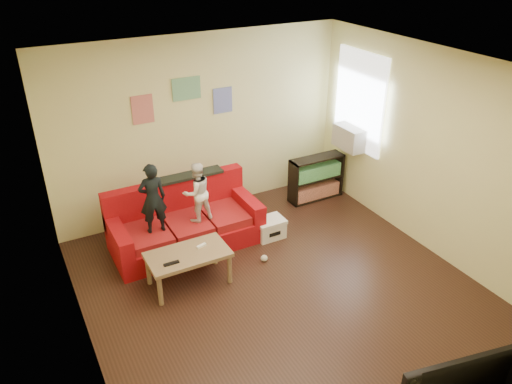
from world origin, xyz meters
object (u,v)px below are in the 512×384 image
child_a (153,198)px  sofa (185,224)px  television (454,377)px  file_box (270,228)px  child_b (197,192)px  bookshelf (316,180)px  coffee_table (188,257)px

child_a → sofa: bearing=-154.6°
child_a → television: (1.27, -3.76, -0.15)m
file_box → television: size_ratio=0.37×
child_b → bookshelf: child_b is taller
child_b → bookshelf: bearing=-176.2°
bookshelf → television: (-1.54, -4.16, 0.43)m
child_a → file_box: (1.57, -0.26, -0.76)m
child_a → television: 3.97m
bookshelf → television: television is taller
child_b → bookshelf: (2.21, 0.41, -0.52)m
file_box → television: television is taller
child_b → television: 3.82m
coffee_table → bookshelf: bookshelf is taller
bookshelf → sofa: bearing=-174.2°
sofa → child_b: size_ratio=2.43×
sofa → television: bearing=-78.2°
sofa → coffee_table: size_ratio=2.04×
bookshelf → file_box: bearing=-151.6°
child_b → file_box: 1.22m
sofa → coffee_table: (-0.28, -0.88, 0.08)m
bookshelf → child_b: bearing=-169.5°
coffee_table → file_box: (1.40, 0.44, -0.24)m
file_box → child_b: bearing=164.8°
child_b → coffee_table: (-0.43, -0.71, -0.46)m
sofa → coffee_table: 0.93m
sofa → child_b: 0.59m
file_box → coffee_table: bearing=-162.4°
child_b → coffee_table: 0.95m
child_a → coffee_table: 0.90m
child_b → child_a: bearing=-6.6°
child_b → television: (0.67, -3.76, -0.09)m
coffee_table → bookshelf: size_ratio=1.10×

